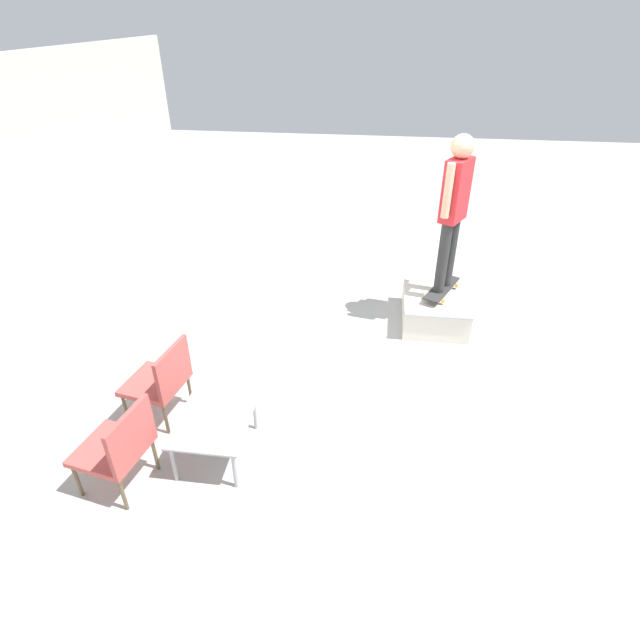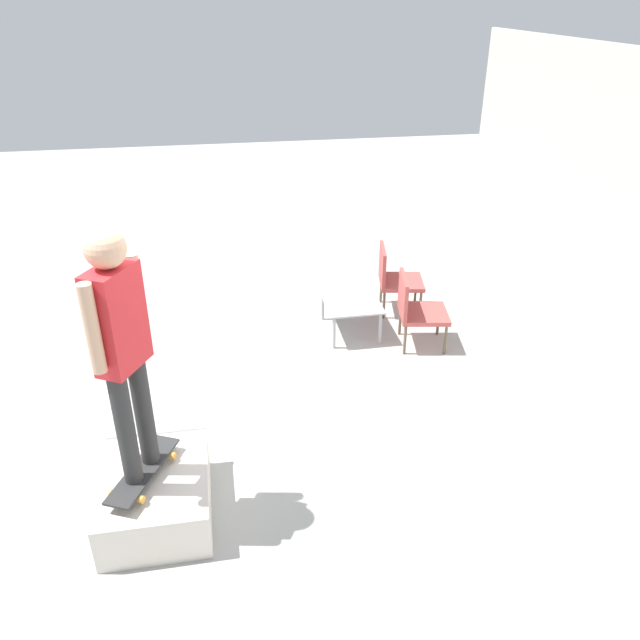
# 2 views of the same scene
# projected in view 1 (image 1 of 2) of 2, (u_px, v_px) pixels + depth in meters

# --- Properties ---
(ground_plane) EXTENTS (24.00, 24.00, 0.00)m
(ground_plane) POSITION_uv_depth(u_px,v_px,m) (371.00, 359.00, 5.75)
(ground_plane) COLOR #A8A8A3
(skate_ramp_box) EXTENTS (1.04, 0.79, 0.40)m
(skate_ramp_box) POSITION_uv_depth(u_px,v_px,m) (434.00, 308.00, 6.36)
(skate_ramp_box) COLOR silver
(skate_ramp_box) RESTS_ON ground_plane
(skateboard_on_ramp) EXTENTS (0.78, 0.51, 0.07)m
(skateboard_on_ramp) POSITION_uv_depth(u_px,v_px,m) (442.00, 288.00, 6.24)
(skateboard_on_ramp) COLOR #2D2D2D
(skateboard_on_ramp) RESTS_ON skate_ramp_box
(person_skater) EXTENTS (0.51, 0.36, 1.84)m
(person_skater) POSITION_uv_depth(u_px,v_px,m) (454.00, 202.00, 5.65)
(person_skater) COLOR #2D2D2D
(person_skater) RESTS_ON skateboard_on_ramp
(coffee_table) EXTENTS (0.80, 0.63, 0.41)m
(coffee_table) POSITION_uv_depth(u_px,v_px,m) (215.00, 423.00, 4.35)
(coffee_table) COLOR #9E9EA3
(coffee_table) RESTS_ON ground_plane
(patio_chair_left) EXTENTS (0.61, 0.61, 0.83)m
(patio_chair_left) POSITION_uv_depth(u_px,v_px,m) (119.00, 445.00, 4.00)
(patio_chair_left) COLOR brown
(patio_chair_left) RESTS_ON ground_plane
(patio_chair_right) EXTENTS (0.60, 0.60, 0.83)m
(patio_chair_right) POSITION_uv_depth(u_px,v_px,m) (162.00, 379.00, 4.72)
(patio_chair_right) COLOR brown
(patio_chair_right) RESTS_ON ground_plane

